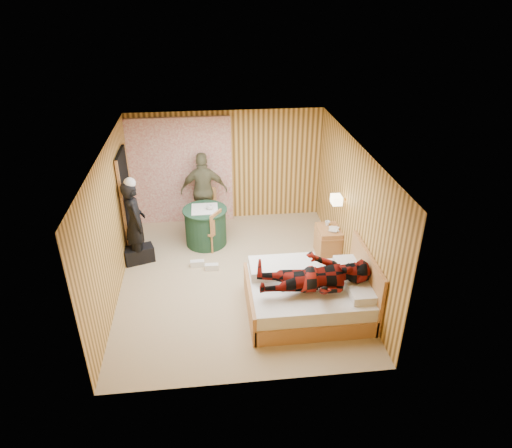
{
  "coord_description": "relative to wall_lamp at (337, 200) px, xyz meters",
  "views": [
    {
      "loc": [
        -0.42,
        -6.99,
        4.92
      ],
      "look_at": [
        0.38,
        0.13,
        1.05
      ],
      "focal_mm": 32.0,
      "sensor_mm": 36.0,
      "label": 1
    }
  ],
  "objects": [
    {
      "name": "duffel_bag",
      "position": [
        -3.77,
        0.34,
        -1.14
      ],
      "size": [
        0.62,
        0.45,
        0.32
      ],
      "primitive_type": "cube",
      "rotation": [
        0.0,
        0.0,
        0.3
      ],
      "color": "black",
      "rests_on": "floor"
    },
    {
      "name": "chair_near",
      "position": [
        -2.32,
        0.65,
        -0.8
      ],
      "size": [
        0.54,
        0.54,
        0.86
      ],
      "rotation": [
        0.0,
        0.0,
        -2.17
      ],
      "color": "tan",
      "rests_on": "floor"
    },
    {
      "name": "round_table",
      "position": [
        -2.45,
        0.9,
        -0.89
      ],
      "size": [
        0.91,
        0.91,
        0.8
      ],
      "color": "#1D4027",
      "rests_on": "floor"
    },
    {
      "name": "floor",
      "position": [
        -1.92,
        -0.45,
        -1.3
      ],
      "size": [
        4.2,
        5.0,
        0.01
      ],
      "primitive_type": "cube",
      "color": "tan",
      "rests_on": "ground"
    },
    {
      "name": "bed",
      "position": [
        -0.8,
        -1.5,
        -0.99
      ],
      "size": [
        1.98,
        1.54,
        1.06
      ],
      "color": "tan",
      "rests_on": "floor"
    },
    {
      "name": "man_on_bed",
      "position": [
        -0.77,
        -1.73,
        -0.34
      ],
      "size": [
        0.86,
        0.67,
        1.77
      ],
      "primitive_type": "imported",
      "rotation": [
        0.0,
        1.57,
        0.0
      ],
      "color": "maroon",
      "rests_on": "bed"
    },
    {
      "name": "doorway",
      "position": [
        -3.98,
        0.95,
        -0.28
      ],
      "size": [
        0.06,
        0.9,
        2.05
      ],
      "primitive_type": "cube",
      "color": "black",
      "rests_on": "floor"
    },
    {
      "name": "book_lower",
      "position": [
        -0.04,
        0.13,
        -0.7
      ],
      "size": [
        0.18,
        0.23,
        0.02
      ],
      "primitive_type": "imported",
      "rotation": [
        0.0,
        0.0,
        -0.07
      ],
      "color": "silver",
      "rests_on": "nightstand"
    },
    {
      "name": "nightstand",
      "position": [
        -0.04,
        0.18,
        -0.99
      ],
      "size": [
        0.45,
        0.61,
        0.59
      ],
      "color": "tan",
      "rests_on": "floor"
    },
    {
      "name": "wall_left",
      "position": [
        -4.02,
        -0.45,
        -0.05
      ],
      "size": [
        0.02,
        5.0,
        2.5
      ],
      "primitive_type": "cube",
      "color": "#F0BA5C",
      "rests_on": "floor"
    },
    {
      "name": "sneaker_left",
      "position": [
        -2.65,
        0.03,
        -1.24
      ],
      "size": [
        0.27,
        0.12,
        0.12
      ],
      "primitive_type": "cube",
      "rotation": [
        0.0,
        0.0,
        0.02
      ],
      "color": "silver",
      "rests_on": "floor"
    },
    {
      "name": "cup_table",
      "position": [
        -2.35,
        0.85,
        -0.45
      ],
      "size": [
        0.14,
        0.14,
        0.1
      ],
      "primitive_type": "imported",
      "rotation": [
        0.0,
        0.0,
        -0.12
      ],
      "color": "silver",
      "rests_on": "round_table"
    },
    {
      "name": "wall_right",
      "position": [
        0.18,
        -0.45,
        -0.05
      ],
      "size": [
        0.02,
        5.0,
        2.5
      ],
      "primitive_type": "cube",
      "color": "#F0BA5C",
      "rests_on": "floor"
    },
    {
      "name": "wall_lamp",
      "position": [
        0.0,
        0.0,
        0.0
      ],
      "size": [
        0.26,
        0.24,
        0.16
      ],
      "color": "gold",
      "rests_on": "wall_right"
    },
    {
      "name": "wall_back",
      "position": [
        -1.92,
        2.05,
        -0.05
      ],
      "size": [
        4.2,
        0.02,
        2.5
      ],
      "primitive_type": "cube",
      "color": "#F0BA5C",
      "rests_on": "floor"
    },
    {
      "name": "curtain",
      "position": [
        -2.92,
        1.98,
        -0.1
      ],
      "size": [
        2.2,
        0.08,
        2.4
      ],
      "primitive_type": "cube",
      "color": "white",
      "rests_on": "floor"
    },
    {
      "name": "sneaker_right",
      "position": [
        -2.37,
        -0.11,
        -1.24
      ],
      "size": [
        0.26,
        0.11,
        0.12
      ],
      "primitive_type": "cube",
      "rotation": [
        0.0,
        0.0,
        -0.03
      ],
      "color": "silver",
      "rests_on": "floor"
    },
    {
      "name": "cup_nightstand",
      "position": [
        -0.04,
        0.31,
        -0.66
      ],
      "size": [
        0.11,
        0.11,
        0.09
      ],
      "primitive_type": "imported",
      "rotation": [
        0.0,
        0.0,
        0.12
      ],
      "color": "silver",
      "rests_on": "nightstand"
    },
    {
      "name": "chair_far",
      "position": [
        -2.43,
        1.61,
        -0.76
      ],
      "size": [
        0.52,
        0.52,
        0.93
      ],
      "rotation": [
        0.0,
        0.0,
        -0.29
      ],
      "color": "tan",
      "rests_on": "floor"
    },
    {
      "name": "man_at_table",
      "position": [
        -2.45,
        1.66,
        -0.44
      ],
      "size": [
        1.02,
        0.45,
        1.72
      ],
      "primitive_type": "imported",
      "rotation": [
        0.0,
        0.0,
        3.11
      ],
      "color": "brown",
      "rests_on": "floor"
    },
    {
      "name": "woman_standing",
      "position": [
        -3.77,
        0.4,
        -0.46
      ],
      "size": [
        0.57,
        0.7,
        1.67
      ],
      "primitive_type": "imported",
      "rotation": [
        0.0,
        0.0,
        1.88
      ],
      "color": "black",
      "rests_on": "floor"
    },
    {
      "name": "book_upper",
      "position": [
        -0.04,
        0.13,
        -0.68
      ],
      "size": [
        0.25,
        0.28,
        0.02
      ],
      "primitive_type": "imported",
      "rotation": [
        0.0,
        0.0,
        -0.52
      ],
      "color": "silver",
      "rests_on": "nightstand"
    },
    {
      "name": "ceiling",
      "position": [
        -1.92,
        -0.45,
        1.2
      ],
      "size": [
        4.2,
        5.0,
        0.01
      ],
      "primitive_type": "cube",
      "color": "silver",
      "rests_on": "wall_back"
    }
  ]
}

